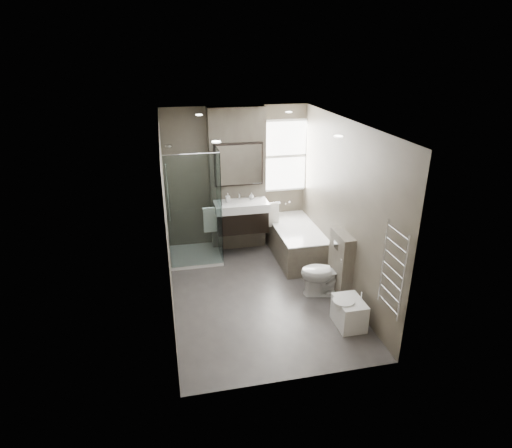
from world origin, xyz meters
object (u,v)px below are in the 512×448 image
object	(u,v)px
bathtub	(296,240)
bidet	(349,312)
toilet	(325,273)
vanity	(241,216)

from	to	relation	value
bathtub	bidet	xyz separation A→B (m)	(0.09, -2.16, -0.11)
bathtub	bidet	size ratio (longest dim) A/B	3.16
toilet	bidet	size ratio (longest dim) A/B	1.44
vanity	toilet	bearing A→B (deg)	-59.60
bathtub	toilet	distance (m)	1.33
toilet	bidet	world-z (taller)	toilet
bidet	toilet	bearing A→B (deg)	93.07
bathtub	bidet	world-z (taller)	bathtub
vanity	bathtub	world-z (taller)	vanity
bathtub	toilet	size ratio (longest dim) A/B	2.20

